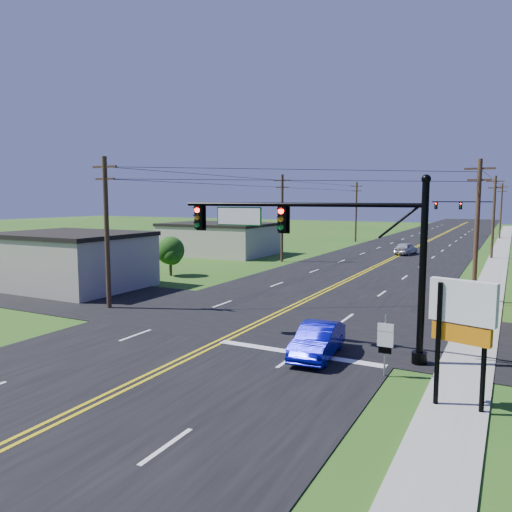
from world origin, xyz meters
The scene contains 20 objects.
ground centered at (0.00, 0.00, 0.00)m, with size 260.00×260.00×0.00m, color #204F16.
road_main centered at (0.00, 50.00, 0.02)m, with size 16.00×220.00×0.04m, color black.
road_cross centered at (0.00, 12.00, 0.02)m, with size 70.00×10.00×0.04m, color black.
sidewalk centered at (10.50, 40.00, 0.04)m, with size 2.00×160.00×0.08m, color gray.
signal_mast_main centered at (4.34, 8.00, 4.75)m, with size 11.30×0.60×7.48m.
signal_mast_far centered at (4.44, 80.00, 4.55)m, with size 10.98×0.60×7.48m.
cream_bldg_near centered at (-17.00, 14.00, 2.06)m, with size 10.20×8.20×4.10m.
cream_bldg_far centered at (-19.00, 38.00, 1.86)m, with size 12.20×9.20×3.70m.
utility_pole_left_a centered at (-9.50, 10.00, 4.72)m, with size 1.80×0.28×9.00m.
utility_pole_left_b centered at (-9.50, 35.00, 4.72)m, with size 1.80×0.28×9.00m.
utility_pole_left_c centered at (-9.50, 62.00, 4.72)m, with size 1.80×0.28×9.00m.
utility_pole_right_a centered at (9.80, 22.00, 4.72)m, with size 1.80×0.28×9.00m.
utility_pole_right_b centered at (9.80, 48.00, 4.72)m, with size 1.80×0.28×9.00m.
utility_pole_right_c centered at (9.80, 78.00, 4.72)m, with size 1.80×0.28×9.00m.
tree_left centered at (-14.00, 22.00, 2.16)m, with size 2.40×2.40×3.37m.
blue_car centered at (4.88, 7.00, 0.68)m, with size 1.44×4.13×1.36m, color #07089C.
distant_car centered at (0.71, 47.60, 0.72)m, with size 1.69×4.20×1.43m, color silver.
route_sign centered at (7.89, 5.98, 1.36)m, with size 0.58×0.09×2.33m.
stop_sign centered at (9.33, 12.42, 1.73)m, with size 0.81×0.36×2.41m.
pylon_sign centered at (10.61, 4.10, 2.99)m, with size 2.00×0.80×4.10m.
Camera 1 is at (11.89, -12.04, 6.57)m, focal length 35.00 mm.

